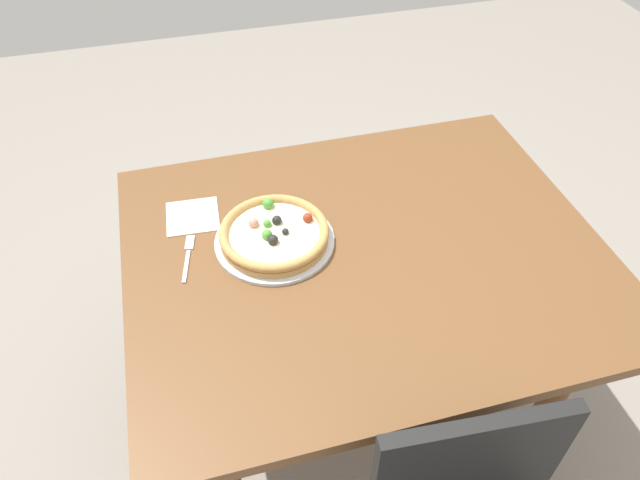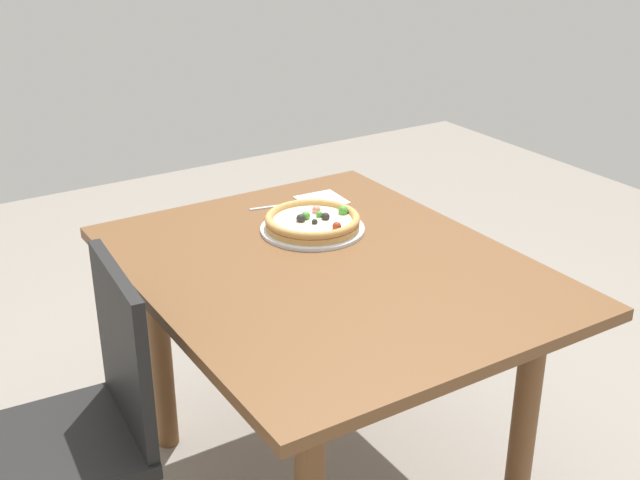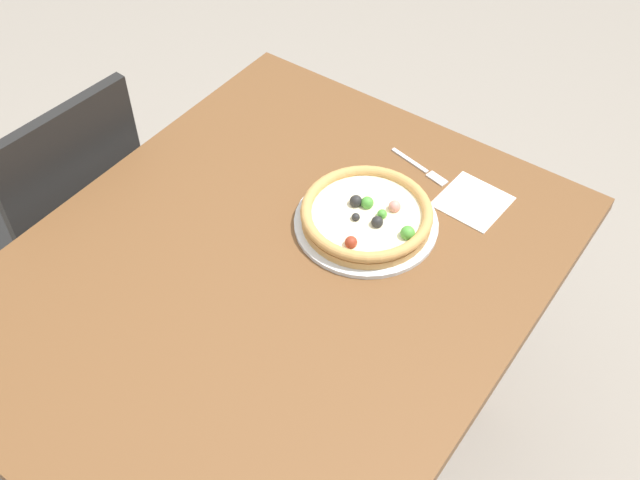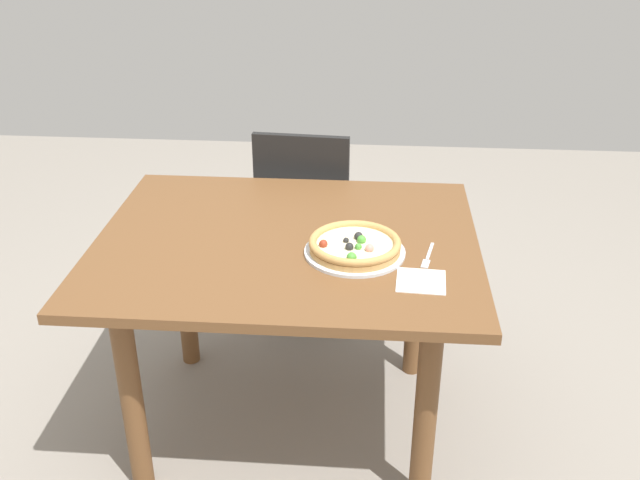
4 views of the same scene
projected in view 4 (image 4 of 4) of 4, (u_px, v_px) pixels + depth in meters
ground_plane at (291, 420)px, 2.66m from camera, size 6.00×6.00×0.00m
dining_table at (287, 270)px, 2.37m from camera, size 1.22×0.99×0.75m
chair_near at (307, 216)px, 3.06m from camera, size 0.43×0.43×0.89m
plate at (355, 252)px, 2.22m from camera, size 0.31×0.31×0.01m
pizza at (355, 245)px, 2.21m from camera, size 0.28×0.28×0.05m
fork at (428, 257)px, 2.19m from camera, size 0.05×0.16×0.00m
napkin at (421, 281)px, 2.07m from camera, size 0.15×0.15×0.00m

